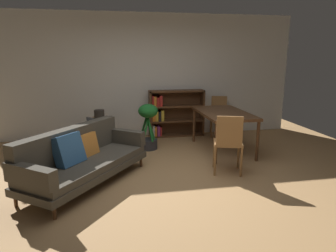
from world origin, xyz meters
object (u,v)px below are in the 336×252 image
dining_chair_near (228,141)px  bookshelf (173,113)px  media_console (102,135)px  potted_floor_plant (148,124)px  open_laptop (99,120)px  dining_table (223,115)px  fabric_couch (81,157)px  dining_chair_far (219,113)px  desk_speaker (99,117)px

dining_chair_near → bookshelf: (-0.39, 2.40, -0.02)m
media_console → bookshelf: (1.56, 0.68, 0.25)m
potted_floor_plant → bookshelf: bookshelf is taller
open_laptop → potted_floor_plant: bearing=-19.5°
open_laptop → dining_table: (2.34, -0.68, 0.14)m
fabric_couch → media_console: fabric_couch is taller
media_console → dining_chair_near: 2.61m
media_console → bookshelf: size_ratio=0.90×
dining_chair_near → dining_chair_far: (0.69, 2.29, -0.03)m
potted_floor_plant → dining_table: (1.40, -0.35, 0.19)m
fabric_couch → dining_chair_far: size_ratio=2.35×
desk_speaker → potted_floor_plant: 0.93m
media_console → open_laptop: 0.30m
dining_table → dining_chair_near: 1.20m
media_console → dining_chair_far: dining_chair_far is taller
fabric_couch → dining_chair_near: 2.20m
dining_chair_far → dining_table: bearing=-106.6°
desk_speaker → fabric_couch: bearing=-98.5°
open_laptop → bookshelf: 1.71m
bookshelf → desk_speaker: bearing=-150.6°
media_console → dining_chair_near: dining_chair_near is taller
fabric_couch → desk_speaker: bearing=81.5°
potted_floor_plant → dining_chair_near: bearing=-54.6°
desk_speaker → dining_chair_far: dining_chair_far is taller
dining_chair_near → dining_table: bearing=73.3°
potted_floor_plant → dining_chair_near: (1.06, -1.48, 0.03)m
media_console → bookshelf: 1.72m
media_console → dining_chair_near: size_ratio=1.19×
dining_table → dining_chair_far: dining_chair_far is taller
open_laptop → fabric_couch: bearing=-96.3°
fabric_couch → bookshelf: size_ratio=1.67×
open_laptop → desk_speaker: bearing=-85.7°
fabric_couch → dining_chair_near: dining_chair_near is taller
fabric_couch → potted_floor_plant: (1.13, 1.42, 0.12)m
fabric_couch → media_console: bearing=81.5°
fabric_couch → bookshelf: 2.96m
desk_speaker → dining_table: (2.31, -0.37, 0.02)m
dining_chair_far → bookshelf: bearing=174.1°
fabric_couch → open_laptop: size_ratio=4.40×
fabric_couch → dining_chair_far: 3.64m
open_laptop → dining_chair_far: (2.68, 0.48, -0.05)m
open_laptop → dining_chair_near: dining_chair_near is taller
media_console → desk_speaker: desk_speaker is taller
media_console → desk_speaker: size_ratio=4.08×
desk_speaker → dining_chair_near: (1.97, -1.51, -0.14)m
dining_chair_far → bookshelf: (-1.07, 0.11, 0.01)m
open_laptop → potted_floor_plant: (0.94, -0.33, -0.05)m
media_console → dining_chair_near: (1.94, -1.72, 0.27)m
media_console → dining_chair_far: 2.70m
desk_speaker → dining_table: 2.34m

